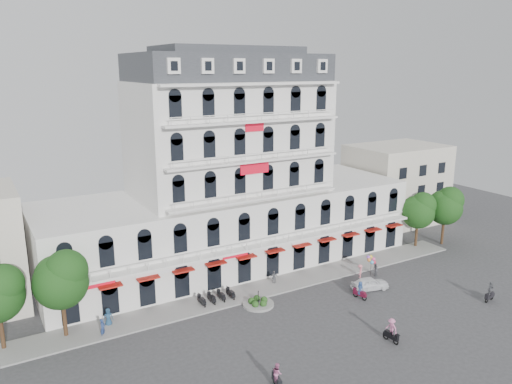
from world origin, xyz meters
The scene contains 19 objects.
ground centered at (0.00, 0.00, 0.00)m, with size 120.00×120.00×0.00m, color #38383A.
sidewalk centered at (0.00, 9.00, 0.08)m, with size 53.00×4.00×0.16m, color gray.
main_building centered at (0.00, 18.00, 9.96)m, with size 45.00×15.00×25.80m.
flank_building_east centered at (30.00, 20.00, 6.00)m, with size 14.00×10.00×12.00m, color beige.
traffic_island centered at (-3.00, 6.00, 0.26)m, with size 3.20×3.20×1.60m.
parked_scooter_row centered at (-6.35, 8.80, 0.00)m, with size 4.40×1.80×1.10m, color black, non-canonical shape.
tree_west_inner centered at (-20.95, 9.48, 5.68)m, with size 4.76×4.76×8.25m.
tree_east_inner centered at (24.05, 9.98, 5.21)m, with size 4.40×4.37×7.57m.
tree_east_outer centered at (28.05, 8.98, 5.55)m, with size 4.65×4.65×8.05m.
parked_car centered at (9.39, 3.09, 0.71)m, with size 1.67×4.14×1.41m, color white.
rider_southwest centered at (-8.59, -6.28, 1.06)m, with size 0.76×1.69×2.10m.
rider_east centered at (6.94, 1.94, 0.93)m, with size 0.68×1.68×1.94m.
rider_northeast centered at (18.13, -5.26, 1.07)m, with size 1.70×0.59×2.17m.
rider_center centered at (3.56, -5.86, 1.20)m, with size 0.78×1.70×2.27m.
pedestrian_left centered at (-17.20, 9.50, 0.88)m, with size 0.86×0.56×1.77m, color navy.
pedestrian_mid centered at (1.12, 9.50, 0.79)m, with size 0.93×0.39×1.59m, color slate.
pedestrian_right centered at (10.62, 6.06, 0.79)m, with size 1.02×0.59×1.58m, color pink.
pedestrian_far centered at (-18.11, 7.82, 0.86)m, with size 0.63×0.41×1.72m, color navy.
balloon_vendor centered at (12.26, 5.64, 1.30)m, with size 1.42×1.30×2.45m.
Camera 1 is at (-26.59, -33.93, 23.54)m, focal length 35.00 mm.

